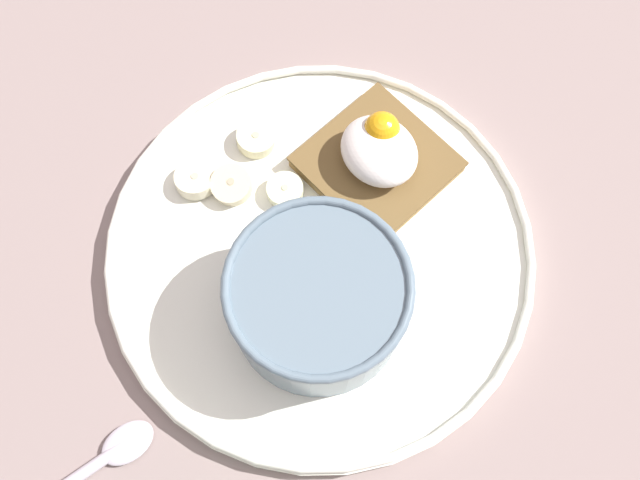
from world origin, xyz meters
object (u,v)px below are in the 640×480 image
(banana_slice_left, at_px, (256,139))
(banana_slice_back, at_px, (285,190))
(oatmeal_bowl, at_px, (318,299))
(banana_slice_right, at_px, (196,179))
(spoon, at_px, (94,466))
(banana_slice_front, at_px, (232,185))
(toast_slice, at_px, (377,164))
(poached_egg, at_px, (380,148))

(banana_slice_left, height_order, banana_slice_back, same)
(oatmeal_bowl, bearing_deg, banana_slice_right, -177.78)
(oatmeal_bowl, distance_m, spoon, 0.18)
(banana_slice_left, xyz_separation_m, banana_slice_back, (0.05, -0.01, -0.00))
(banana_slice_front, relative_size, spoon, 0.35)
(banana_slice_right, relative_size, spoon, 0.37)
(toast_slice, distance_m, banana_slice_front, 0.11)
(oatmeal_bowl, height_order, banana_slice_left, oatmeal_bowl)
(oatmeal_bowl, xyz_separation_m, banana_slice_right, (-0.13, -0.01, -0.02))
(oatmeal_bowl, relative_size, banana_slice_right, 2.74)
(oatmeal_bowl, height_order, toast_slice, oatmeal_bowl)
(oatmeal_bowl, distance_m, banana_slice_left, 0.14)
(poached_egg, xyz_separation_m, banana_slice_back, (-0.03, -0.06, -0.02))
(spoon, bearing_deg, banana_slice_right, 124.00)
(banana_slice_left, bearing_deg, banana_slice_right, -92.35)
(banana_slice_front, xyz_separation_m, banana_slice_back, (0.03, 0.03, -0.00))
(banana_slice_back, bearing_deg, oatmeal_bowl, -25.08)
(toast_slice, xyz_separation_m, banana_slice_left, (-0.07, -0.05, -0.00))
(banana_slice_front, bearing_deg, banana_slice_back, 44.61)
(poached_egg, distance_m, banana_slice_front, 0.11)
(banana_slice_front, relative_size, banana_slice_left, 1.11)
(banana_slice_front, xyz_separation_m, spoon, (0.09, -0.19, -0.01))
(poached_egg, height_order, banana_slice_back, poached_egg)
(oatmeal_bowl, bearing_deg, poached_egg, 118.42)
(poached_egg, bearing_deg, spoon, -81.85)
(oatmeal_bowl, height_order, spoon, oatmeal_bowl)
(banana_slice_front, height_order, banana_slice_right, banana_slice_front)
(banana_slice_right, xyz_separation_m, spoon, (0.11, -0.17, -0.01))
(oatmeal_bowl, bearing_deg, banana_slice_front, 173.95)
(poached_egg, height_order, banana_slice_left, poached_egg)
(poached_egg, height_order, spoon, poached_egg)
(oatmeal_bowl, relative_size, toast_slice, 1.22)
(toast_slice, distance_m, banana_slice_back, 0.07)
(oatmeal_bowl, distance_m, toast_slice, 0.12)
(poached_egg, xyz_separation_m, spoon, (0.04, -0.28, -0.03))
(banana_slice_front, bearing_deg, toast_slice, 58.76)
(banana_slice_back, distance_m, spoon, 0.22)
(oatmeal_bowl, xyz_separation_m, spoon, (-0.02, -0.17, -0.04))
(oatmeal_bowl, bearing_deg, banana_slice_back, 154.92)
(banana_slice_front, height_order, banana_slice_back, banana_slice_front)
(banana_slice_right, bearing_deg, spoon, -56.00)
(oatmeal_bowl, height_order, banana_slice_front, oatmeal_bowl)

